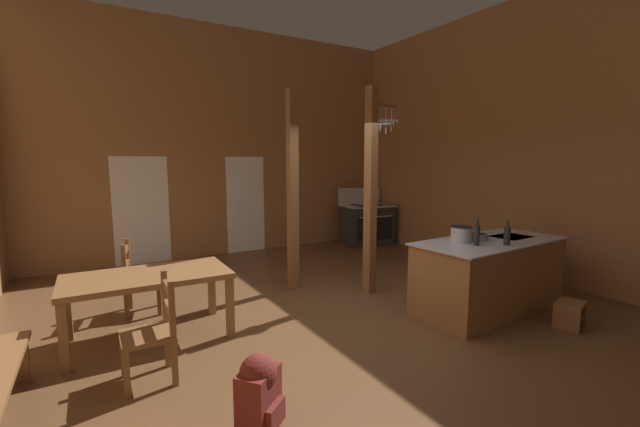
{
  "coord_description": "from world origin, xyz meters",
  "views": [
    {
      "loc": [
        -2.64,
        -3.92,
        1.97
      ],
      "look_at": [
        0.23,
        0.92,
        1.23
      ],
      "focal_mm": 22.5,
      "sensor_mm": 36.0,
      "label": 1
    }
  ],
  "objects_px": {
    "ladderback_chair_near_window": "(153,332)",
    "backpack": "(259,392)",
    "bottle_short_on_counter": "(477,235)",
    "kitchen_island": "(489,275)",
    "step_stool": "(570,312)",
    "mixing_bowl_on_counter": "(479,237)",
    "stockpot_on_counter": "(461,234)",
    "dining_table": "(148,282)",
    "stove_range": "(366,224)",
    "ladderback_chair_by_post": "(139,279)",
    "bottle_tall_on_counter": "(507,235)"
  },
  "relations": [
    {
      "from": "step_stool",
      "to": "ladderback_chair_by_post",
      "type": "xyz_separation_m",
      "value": [
        -4.36,
        3.11,
        0.27
      ]
    },
    {
      "from": "step_stool",
      "to": "bottle_tall_on_counter",
      "type": "distance_m",
      "value": 1.14
    },
    {
      "from": "stockpot_on_counter",
      "to": "bottle_tall_on_counter",
      "type": "distance_m",
      "value": 0.53
    },
    {
      "from": "stove_range",
      "to": "dining_table",
      "type": "height_order",
      "value": "stove_range"
    },
    {
      "from": "dining_table",
      "to": "kitchen_island",
      "type": "bearing_deg",
      "value": -18.44
    },
    {
      "from": "ladderback_chair_by_post",
      "to": "backpack",
      "type": "height_order",
      "value": "ladderback_chair_by_post"
    },
    {
      "from": "stove_range",
      "to": "stockpot_on_counter",
      "type": "height_order",
      "value": "stove_range"
    },
    {
      "from": "step_stool",
      "to": "ladderback_chair_near_window",
      "type": "bearing_deg",
      "value": 164.06
    },
    {
      "from": "kitchen_island",
      "to": "stockpot_on_counter",
      "type": "relative_size",
      "value": 6.53
    },
    {
      "from": "step_stool",
      "to": "backpack",
      "type": "relative_size",
      "value": 0.71
    },
    {
      "from": "kitchen_island",
      "to": "stove_range",
      "type": "bearing_deg",
      "value": 74.27
    },
    {
      "from": "bottle_tall_on_counter",
      "to": "dining_table",
      "type": "bearing_deg",
      "value": 157.36
    },
    {
      "from": "stove_range",
      "to": "bottle_short_on_counter",
      "type": "bearing_deg",
      "value": -110.61
    },
    {
      "from": "dining_table",
      "to": "stockpot_on_counter",
      "type": "relative_size",
      "value": 5.07
    },
    {
      "from": "kitchen_island",
      "to": "bottle_short_on_counter",
      "type": "distance_m",
      "value": 0.76
    },
    {
      "from": "stockpot_on_counter",
      "to": "bottle_short_on_counter",
      "type": "bearing_deg",
      "value": -91.86
    },
    {
      "from": "dining_table",
      "to": "ladderback_chair_near_window",
      "type": "xyz_separation_m",
      "value": [
        -0.09,
        -0.94,
        -0.2
      ]
    },
    {
      "from": "mixing_bowl_on_counter",
      "to": "step_stool",
      "type": "bearing_deg",
      "value": -63.54
    },
    {
      "from": "backpack",
      "to": "stockpot_on_counter",
      "type": "height_order",
      "value": "stockpot_on_counter"
    },
    {
      "from": "mixing_bowl_on_counter",
      "to": "bottle_tall_on_counter",
      "type": "bearing_deg",
      "value": -85.71
    },
    {
      "from": "mixing_bowl_on_counter",
      "to": "bottle_short_on_counter",
      "type": "height_order",
      "value": "bottle_short_on_counter"
    },
    {
      "from": "kitchen_island",
      "to": "mixing_bowl_on_counter",
      "type": "relative_size",
      "value": 9.43
    },
    {
      "from": "ladderback_chair_near_window",
      "to": "kitchen_island",
      "type": "bearing_deg",
      "value": -5.58
    },
    {
      "from": "stove_range",
      "to": "ladderback_chair_by_post",
      "type": "relative_size",
      "value": 1.39
    },
    {
      "from": "mixing_bowl_on_counter",
      "to": "bottle_tall_on_counter",
      "type": "distance_m",
      "value": 0.39
    },
    {
      "from": "stove_range",
      "to": "stockpot_on_counter",
      "type": "xyz_separation_m",
      "value": [
        -1.63,
        -4.11,
        0.56
      ]
    },
    {
      "from": "step_stool",
      "to": "mixing_bowl_on_counter",
      "type": "height_order",
      "value": "mixing_bowl_on_counter"
    },
    {
      "from": "dining_table",
      "to": "stove_range",
      "type": "bearing_deg",
      "value": 29.03
    },
    {
      "from": "bottle_short_on_counter",
      "to": "stockpot_on_counter",
      "type": "bearing_deg",
      "value": 88.14
    },
    {
      "from": "stove_range",
      "to": "ladderback_chair_near_window",
      "type": "distance_m",
      "value": 6.52
    },
    {
      "from": "step_stool",
      "to": "ladderback_chair_near_window",
      "type": "height_order",
      "value": "ladderback_chair_near_window"
    },
    {
      "from": "step_stool",
      "to": "backpack",
      "type": "height_order",
      "value": "backpack"
    },
    {
      "from": "stockpot_on_counter",
      "to": "bottle_short_on_counter",
      "type": "xyz_separation_m",
      "value": [
        -0.01,
        -0.24,
        0.03
      ]
    },
    {
      "from": "ladderback_chair_by_post",
      "to": "bottle_short_on_counter",
      "type": "bearing_deg",
      "value": -33.7
    },
    {
      "from": "stove_range",
      "to": "ladderback_chair_by_post",
      "type": "height_order",
      "value": "stove_range"
    },
    {
      "from": "kitchen_island",
      "to": "bottle_short_on_counter",
      "type": "bearing_deg",
      "value": -163.95
    },
    {
      "from": "backpack",
      "to": "bottle_short_on_counter",
      "type": "xyz_separation_m",
      "value": [
        3.11,
        0.62,
        0.76
      ]
    },
    {
      "from": "bottle_tall_on_counter",
      "to": "bottle_short_on_counter",
      "type": "xyz_separation_m",
      "value": [
        -0.35,
        0.17,
        0.02
      ]
    },
    {
      "from": "dining_table",
      "to": "bottle_tall_on_counter",
      "type": "bearing_deg",
      "value": -22.64
    },
    {
      "from": "stove_range",
      "to": "dining_table",
      "type": "relative_size",
      "value": 0.77
    },
    {
      "from": "stove_range",
      "to": "dining_table",
      "type": "distance_m",
      "value": 5.94
    },
    {
      "from": "ladderback_chair_by_post",
      "to": "stockpot_on_counter",
      "type": "height_order",
      "value": "stockpot_on_counter"
    },
    {
      "from": "kitchen_island",
      "to": "stove_range",
      "type": "relative_size",
      "value": 1.67
    },
    {
      "from": "dining_table",
      "to": "step_stool",
      "type": "bearing_deg",
      "value": -26.84
    },
    {
      "from": "ladderback_chair_near_window",
      "to": "mixing_bowl_on_counter",
      "type": "relative_size",
      "value": 4.06
    },
    {
      "from": "bottle_tall_on_counter",
      "to": "kitchen_island",
      "type": "bearing_deg",
      "value": 72.33
    },
    {
      "from": "ladderback_chair_by_post",
      "to": "stockpot_on_counter",
      "type": "relative_size",
      "value": 2.81
    },
    {
      "from": "ladderback_chair_near_window",
      "to": "backpack",
      "type": "relative_size",
      "value": 1.59
    },
    {
      "from": "backpack",
      "to": "bottle_short_on_counter",
      "type": "bearing_deg",
      "value": 11.22
    },
    {
      "from": "bottle_short_on_counter",
      "to": "kitchen_island",
      "type": "bearing_deg",
      "value": 16.05
    }
  ]
}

